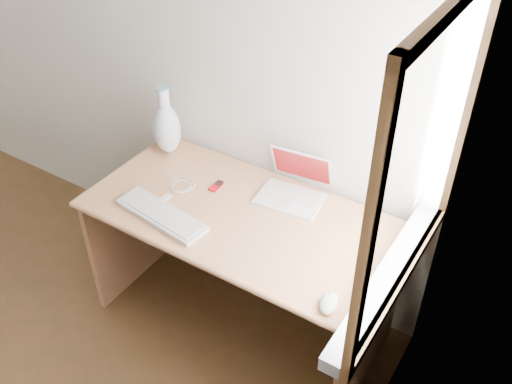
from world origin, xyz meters
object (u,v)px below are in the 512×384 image
Objects in this scene: desk at (249,237)px; vase at (167,127)px; external_keyboard at (161,215)px; laptop at (294,188)px.

vase is (-0.57, 0.14, 0.35)m from desk.
external_keyboard is 1.31× the size of vase.
desk is 4.40× the size of laptop.
vase is (-0.30, 0.42, 0.13)m from external_keyboard.
external_keyboard is at bearing -54.50° from vase.
desk is 2.92× the size of external_keyboard.
laptop reaches higher than external_keyboard.
vase reaches higher than laptop.
external_keyboard is at bearing -139.89° from laptop.
laptop is 0.61m from external_keyboard.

